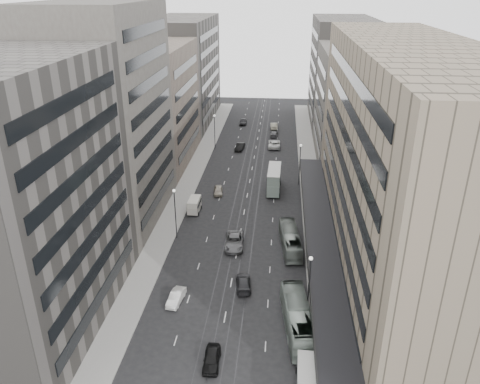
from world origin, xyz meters
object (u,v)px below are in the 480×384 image
(bus_near, at_px, (298,318))
(bus_far, at_px, (290,240))
(vw_microbus, at_px, (307,375))
(panel_van, at_px, (194,205))
(sedan_0, at_px, (212,359))
(sedan_1, at_px, (176,297))
(pedestrian, at_px, (330,341))
(double_decker, at_px, (274,179))
(sedan_2, at_px, (234,241))

(bus_near, distance_m, bus_far, 18.02)
(vw_microbus, distance_m, panel_van, 40.82)
(panel_van, bearing_deg, sedan_0, -76.01)
(bus_far, xyz_separation_m, sedan_1, (-14.20, -14.19, -0.77))
(pedestrian, bearing_deg, bus_near, -77.41)
(bus_far, bearing_deg, vw_microbus, 86.83)
(bus_near, relative_size, double_decker, 1.39)
(sedan_2, bearing_deg, double_decker, 72.52)
(sedan_1, xyz_separation_m, sedan_2, (5.84, 14.00, 0.17))
(sedan_2, distance_m, pedestrian, 24.19)
(panel_van, relative_size, pedestrian, 1.99)
(vw_microbus, height_order, pedestrian, vw_microbus)
(pedestrian, bearing_deg, sedan_0, -22.44)
(double_decker, height_order, pedestrian, double_decker)
(vw_microbus, bearing_deg, pedestrian, 63.84)
(bus_far, relative_size, sedan_0, 2.46)
(pedestrian, bearing_deg, double_decker, -117.39)
(bus_near, xyz_separation_m, sedan_0, (-8.97, -6.12, -0.90))
(bus_far, distance_m, sedan_0, 25.51)
(double_decker, bearing_deg, sedan_2, -103.27)
(double_decker, relative_size, sedan_0, 1.98)
(panel_van, bearing_deg, bus_far, -32.19)
(panel_van, xyz_separation_m, sedan_2, (8.01, -10.86, -0.55))
(sedan_0, height_order, sedan_2, sedan_2)
(sedan_2, bearing_deg, vw_microbus, -72.40)
(bus_far, xyz_separation_m, panel_van, (-16.37, 10.67, -0.05))
(vw_microbus, relative_size, sedan_2, 0.75)
(bus_far, bearing_deg, double_decker, -88.27)
(sedan_2, bearing_deg, pedestrian, -62.00)
(bus_far, relative_size, vw_microbus, 2.27)
(panel_van, bearing_deg, pedestrian, -56.14)
(panel_van, height_order, sedan_2, panel_van)
(bus_near, distance_m, vw_microbus, 8.12)
(sedan_1, bearing_deg, pedestrian, -12.68)
(sedan_0, height_order, pedestrian, pedestrian)
(bus_near, bearing_deg, double_decker, -91.74)
(sedan_1, bearing_deg, vw_microbus, -29.86)
(vw_microbus, height_order, sedan_1, vw_microbus)
(vw_microbus, xyz_separation_m, pedestrian, (2.72, 5.17, -0.19))
(sedan_1, relative_size, pedestrian, 2.01)
(bus_near, relative_size, panel_van, 2.88)
(double_decker, distance_m, pedestrian, 42.44)
(vw_microbus, relative_size, sedan_0, 1.08)
(sedan_0, xyz_separation_m, pedestrian, (12.39, 3.20, 0.44))
(bus_far, xyz_separation_m, double_decker, (-2.93, 20.92, 1.00))
(double_decker, xyz_separation_m, sedan_2, (-5.44, -21.11, -1.61))
(vw_microbus, relative_size, pedestrian, 2.26)
(vw_microbus, distance_m, sedan_0, 9.89)
(sedan_1, xyz_separation_m, pedestrian, (18.31, -6.73, 0.49))
(sedan_0, distance_m, pedestrian, 12.80)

